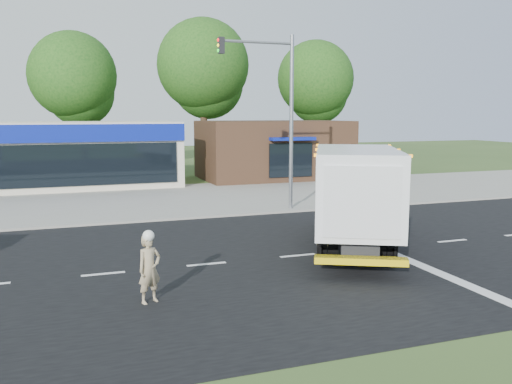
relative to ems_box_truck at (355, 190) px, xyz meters
The scene contains 11 objects.
ground 2.95m from the ems_box_truck, behind, with size 120.00×120.00×0.00m, color #385123.
road_asphalt 2.94m from the ems_box_truck, behind, with size 60.00×14.00×0.02m, color black.
sidewalk 8.42m from the ems_box_truck, 105.37° to the left, with size 60.00×2.40×0.12m, color gray.
parking_apron 14.01m from the ems_box_truck, 99.01° to the left, with size 60.00×9.00×0.02m, color gray.
lane_markings 2.68m from the ems_box_truck, 116.50° to the right, with size 55.20×7.00×0.01m.
ems_box_truck is the anchor object (origin of this frame).
emergency_worker 7.96m from the ems_box_truck, 157.16° to the right, with size 0.72×0.62×1.78m.
retail_strip_mall 22.59m from the ems_box_truck, 119.64° to the left, with size 18.00×6.20×4.00m.
brown_storefront 20.27m from the ems_box_truck, 76.22° to the left, with size 10.00×6.70×4.00m.
traffic_signal_pole 7.88m from the ems_box_truck, 88.58° to the left, with size 3.51×0.25×8.00m.
background_trees 28.55m from the ems_box_truck, 96.18° to the left, with size 36.77×7.39×12.10m.
Camera 1 is at (-6.88, -15.38, 4.50)m, focal length 38.00 mm.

